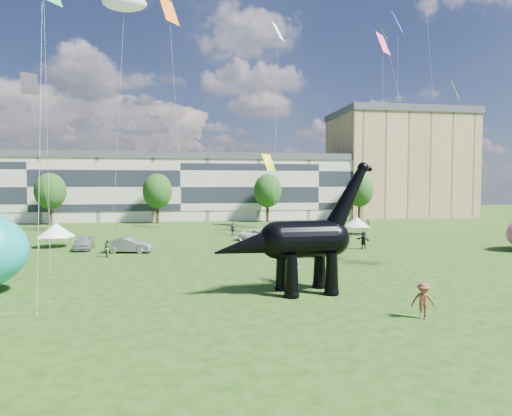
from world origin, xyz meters
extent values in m
plane|color=#16330C|center=(0.00, 0.00, 0.00)|extent=(220.00, 220.00, 0.00)
cube|color=beige|center=(-8.00, 62.00, 6.00)|extent=(78.00, 11.00, 12.00)
cube|color=tan|center=(40.00, 65.00, 11.00)|extent=(28.00, 18.00, 22.00)
cylinder|color=#382314|center=(-30.00, 53.00, 1.60)|extent=(0.56, 0.56, 3.20)
ellipsoid|color=#14380F|center=(-30.00, 53.00, 6.32)|extent=(5.20, 5.20, 6.24)
cylinder|color=#382314|center=(-12.00, 53.00, 1.60)|extent=(0.56, 0.56, 3.20)
ellipsoid|color=#14380F|center=(-12.00, 53.00, 6.32)|extent=(5.20, 5.20, 6.24)
cylinder|color=#382314|center=(8.00, 53.00, 1.60)|extent=(0.56, 0.56, 3.20)
ellipsoid|color=#14380F|center=(8.00, 53.00, 6.32)|extent=(5.20, 5.20, 6.24)
cylinder|color=#382314|center=(26.00, 53.00, 1.60)|extent=(0.56, 0.56, 3.20)
ellipsoid|color=#14380F|center=(26.00, 53.00, 6.32)|extent=(5.20, 5.20, 6.24)
cone|color=black|center=(-0.36, -0.20, 1.30)|extent=(0.98, 0.98, 2.61)
sphere|color=black|center=(-0.36, -0.20, 0.16)|extent=(0.96, 0.96, 0.96)
cone|color=black|center=(-0.54, 1.71, 1.30)|extent=(0.98, 0.98, 2.61)
sphere|color=black|center=(-0.54, 1.71, 0.16)|extent=(0.96, 0.96, 0.96)
cone|color=black|center=(2.24, 0.05, 1.30)|extent=(0.98, 0.98, 2.61)
sphere|color=black|center=(2.24, 0.05, 0.16)|extent=(0.96, 0.96, 0.96)
cone|color=black|center=(2.06, 1.95, 1.30)|extent=(0.98, 0.98, 2.61)
sphere|color=black|center=(2.06, 1.95, 0.16)|extent=(0.96, 0.96, 0.96)
cylinder|color=black|center=(0.76, 0.87, 3.39)|extent=(3.86, 2.68, 2.35)
sphere|color=black|center=(-1.06, 0.70, 3.39)|extent=(2.35, 2.35, 2.35)
sphere|color=black|center=(2.58, 1.04, 3.39)|extent=(2.26, 2.26, 2.26)
cone|color=black|center=(3.64, 1.14, 5.91)|extent=(3.38, 1.61, 4.61)
sphere|color=black|center=(4.69, 1.24, 7.91)|extent=(0.73, 0.73, 0.73)
cylinder|color=black|center=(4.95, 1.27, 7.86)|extent=(0.64, 0.44, 0.38)
cone|color=black|center=(-2.84, 0.53, 3.10)|extent=(4.75, 2.26, 2.55)
imported|color=silver|center=(-17.45, 22.09, 0.75)|extent=(2.10, 4.51, 1.49)
imported|color=slate|center=(-12.44, 19.17, 0.74)|extent=(4.72, 2.33, 1.49)
imported|color=white|center=(1.97, 26.41, 0.70)|extent=(5.54, 4.20, 1.40)
imported|color=#595960|center=(3.69, 23.14, 0.77)|extent=(4.26, 5.71, 1.54)
cube|color=white|center=(8.27, 26.77, 1.03)|extent=(2.83, 2.83, 0.11)
cone|color=white|center=(8.27, 26.77, 1.77)|extent=(3.58, 3.58, 1.40)
cylinder|color=#999999|center=(6.95, 25.48, 0.51)|extent=(0.06, 0.06, 1.03)
cylinder|color=#999999|center=(9.56, 25.45, 0.51)|extent=(0.06, 0.06, 1.03)
cylinder|color=#999999|center=(6.98, 28.09, 0.51)|extent=(0.06, 0.06, 1.03)
cylinder|color=#999999|center=(9.59, 28.06, 0.51)|extent=(0.06, 0.06, 1.03)
cube|color=silver|center=(16.63, 31.40, 1.01)|extent=(3.05, 3.05, 0.11)
cone|color=silver|center=(16.63, 31.40, 1.74)|extent=(3.86, 3.86, 1.38)
cylinder|color=#999999|center=(15.50, 29.98, 0.51)|extent=(0.06, 0.06, 1.01)
cylinder|color=#999999|center=(18.06, 30.27, 0.51)|extent=(0.06, 0.06, 1.01)
cylinder|color=#999999|center=(15.21, 32.54, 0.51)|extent=(0.06, 0.06, 1.01)
cylinder|color=#999999|center=(17.77, 32.83, 0.51)|extent=(0.06, 0.06, 1.01)
cube|color=white|center=(-20.90, 24.52, 1.10)|extent=(3.12, 3.12, 0.12)
cone|color=white|center=(-20.90, 24.52, 1.91)|extent=(3.95, 3.95, 1.50)
cylinder|color=#999999|center=(-22.25, 23.06, 0.55)|extent=(0.06, 0.06, 1.10)
cylinder|color=#999999|center=(-19.44, 23.17, 0.55)|extent=(0.06, 0.06, 1.10)
cylinder|color=#999999|center=(-22.35, 25.87, 0.55)|extent=(0.06, 0.06, 1.10)
cylinder|color=#999999|center=(-19.54, 25.97, 0.55)|extent=(0.06, 0.06, 1.10)
imported|color=#276791|center=(1.35, 5.76, 0.85)|extent=(0.72, 0.59, 1.70)
imported|color=brown|center=(10.68, 19.88, 0.92)|extent=(1.22, 1.37, 1.84)
imported|color=brown|center=(5.23, -5.31, 0.94)|extent=(1.38, 1.08, 1.87)
imported|color=black|center=(11.86, 17.78, 0.95)|extent=(1.37, 1.80, 1.89)
imported|color=teal|center=(20.78, 36.95, 0.90)|extent=(0.64, 0.76, 1.79)
imported|color=#418334|center=(-14.04, 16.72, 0.85)|extent=(0.98, 1.04, 1.69)
imported|color=#58316F|center=(-0.75, 31.34, 0.92)|extent=(1.04, 1.12, 1.85)
plane|color=#F8F914|center=(24.84, 21.83, 18.04)|extent=(1.98, 2.29, 2.02)
plane|color=silver|center=(6.04, 34.48, 28.22)|extent=(2.55, 3.03, 2.49)
plane|color=#F7446C|center=(18.09, 26.99, 24.78)|extent=(3.02, 2.78, 2.77)
plane|color=black|center=(-25.93, 32.50, 19.44)|extent=(2.67, 2.12, 2.75)
plane|color=orange|center=(-8.73, 31.50, 28.97)|extent=(3.23, 3.55, 3.31)
plane|color=yellow|center=(6.60, 44.29, 10.53)|extent=(3.16, 3.02, 2.80)
ellipsoid|color=silver|center=(-13.29, 24.76, 26.88)|extent=(5.25, 4.17, 1.87)
plane|color=#1337CB|center=(22.21, 31.28, 29.18)|extent=(2.99, 3.25, 2.84)
plane|color=#189E1F|center=(16.23, 22.90, 24.53)|extent=(1.64, 2.04, 1.75)
camera|label=1|loc=(-6.45, -25.05, 6.75)|focal=30.00mm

